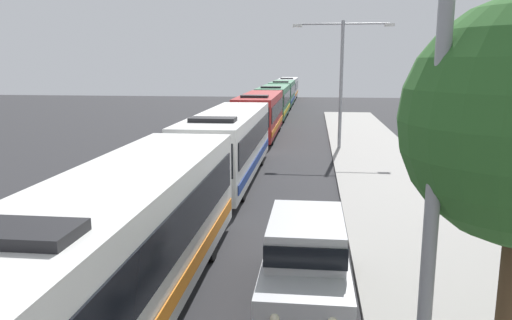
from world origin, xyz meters
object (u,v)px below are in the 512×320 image
Objects in this scene: bus_lead at (122,241)px; bus_rear at (282,93)px; bus_fourth_in_line at (274,101)px; bus_tail_end at (288,88)px; bus_second_in_line at (229,142)px; streetlamp_mid at (342,70)px; bus_middle at (260,114)px; streetlamp_near at (440,93)px; white_suv at (306,256)px.

bus_rear is at bearing 90.00° from bus_lead.
bus_fourth_in_line and bus_tail_end have the same top height.
bus_second_in_line is 1.57× the size of streetlamp_mid.
bus_middle is 0.92× the size of bus_tail_end.
bus_rear is at bearing 95.73° from streetlamp_near.
streetlamp_mid is at bearing 75.74° from bus_lead.
bus_middle is at bearing 98.51° from white_suv.
bus_rear is 1.57× the size of streetlamp_mid.
bus_second_in_line and bus_middle have the same top height.
bus_tail_end is (0.00, 38.26, 0.00)m from bus_middle.
bus_tail_end is at bearing 90.00° from bus_second_in_line.
bus_second_in_line is at bearing 90.00° from bus_lead.
bus_second_in_line is 2.49× the size of white_suv.
bus_middle is 0.94× the size of bus_rear.
white_suv is 5.69m from streetlamp_near.
white_suv is at bearing -86.64° from bus_tail_end.
bus_middle is 24.99m from white_suv.
bus_rear is 54.17m from streetlamp_near.
bus_rear is at bearing 90.00° from bus_middle.
streetlamp_near is (1.70, -3.84, 3.84)m from white_suv.
bus_lead is 51.26m from bus_rear.
bus_fourth_in_line is 18.11m from streetlamp_mid.
bus_lead is at bearing -160.75° from white_suv.
streetlamp_near reaches higher than streetlamp_mid.
bus_second_in_line is 16.58m from streetlamp_near.
bus_middle is (-0.00, 13.20, -0.00)m from bus_second_in_line.
bus_lead is 26.00m from bus_middle.
bus_lead and bus_middle have the same top height.
bus_lead is 38.24m from bus_fourth_in_line.
bus_middle is 7.85m from streetlamp_mid.
bus_rear is (-0.00, 51.26, -0.00)m from bus_lead.
bus_rear is at bearing 90.00° from bus_second_in_line.
streetlamp_near reaches higher than bus_tail_end.
bus_fourth_in_line is at bearing -90.00° from bus_rear.
bus_middle is at bearing 138.63° from streetlamp_mid.
white_suv is at bearing 113.88° from streetlamp_near.
streetlamp_near is 23.79m from streetlamp_mid.
bus_middle reaches higher than white_suv.
white_suv is at bearing -81.49° from bus_middle.
streetlamp_mid is at bearing 90.00° from streetlamp_near.
bus_second_in_line is 51.46m from bus_tail_end.
bus_tail_end is (0.00, 51.46, 0.00)m from bus_second_in_line.
bus_middle is 0.98× the size of bus_fourth_in_line.
bus_tail_end is at bearing 90.00° from bus_rear.
bus_fourth_in_line is at bearing 95.72° from white_suv.
streetlamp_mid reaches higher than bus_tail_end.
streetlamp_mid is at bearing -41.37° from bus_middle.
streetlamp_mid reaches higher than bus_fourth_in_line.
streetlamp_near is 1.01× the size of streetlamp_mid.
bus_rear is 0.98× the size of bus_tail_end.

